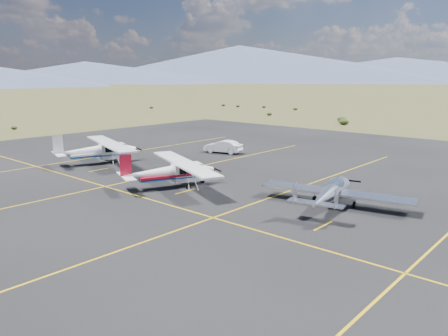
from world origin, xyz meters
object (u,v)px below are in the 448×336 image
aircraft_cessna (171,171)px  sedan (223,147)px  aircraft_low_wing (332,192)px  aircraft_plain (98,150)px

aircraft_cessna → sedan: bearing=49.5°
aircraft_low_wing → aircraft_plain: aircraft_plain is taller
aircraft_low_wing → aircraft_cessna: size_ratio=0.94×
aircraft_cessna → sedan: 15.08m
sedan → aircraft_low_wing: bearing=46.0°
aircraft_cessna → sedan: aircraft_cessna is taller
aircraft_plain → aircraft_low_wing: bearing=-67.0°
aircraft_plain → sedan: bearing=-4.2°
aircraft_low_wing → sedan: size_ratio=2.38×
aircraft_low_wing → aircraft_cessna: bearing=94.7°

